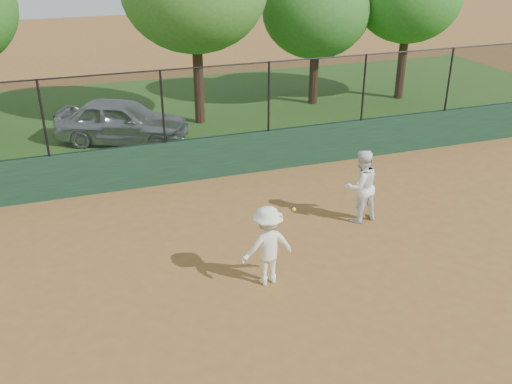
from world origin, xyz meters
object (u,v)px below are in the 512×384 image
object	(u,v)px
parked_car	(122,121)
tree_3	(317,11)
player_main	(267,246)
player_second	(361,186)

from	to	relation	value
parked_car	tree_3	size ratio (longest dim) A/B	0.79
parked_car	player_main	world-z (taller)	player_main
parked_car	player_second	xyz separation A→B (m)	(4.71, -7.50, 0.17)
player_second	player_main	distance (m)	3.52
parked_car	tree_3	world-z (taller)	tree_3
player_main	tree_3	xyz separation A→B (m)	(6.18, 11.43, 2.78)
player_second	tree_3	size ratio (longest dim) A/B	0.33
player_main	tree_3	world-z (taller)	tree_3
tree_3	player_main	bearing A→B (deg)	-118.38
player_second	parked_car	bearing A→B (deg)	-65.11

